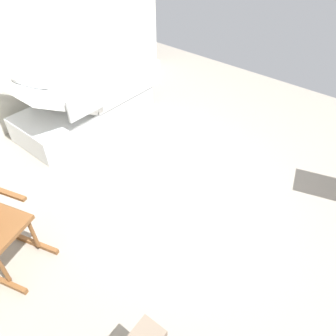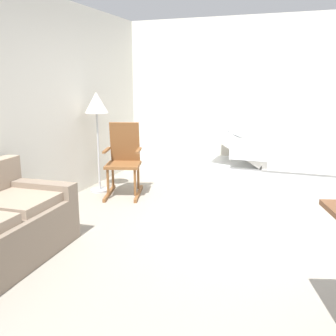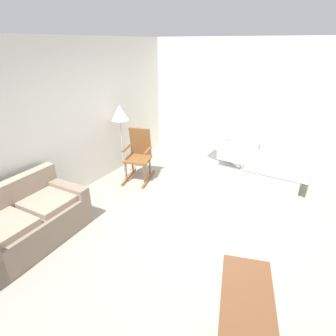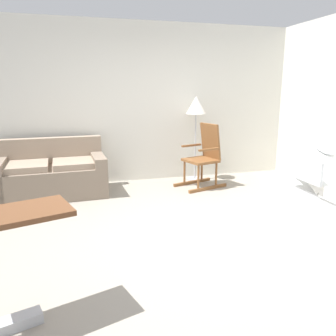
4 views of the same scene
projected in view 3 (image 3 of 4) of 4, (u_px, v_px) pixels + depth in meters
ground_plane at (200, 223)px, 4.29m from camera, size 6.58×6.58×0.00m
back_wall at (77, 118)px, 4.88m from camera, size 5.46×0.10×2.70m
side_wall at (256, 106)px, 5.81m from camera, size 0.10×5.07×2.70m
hospital_bed at (252, 164)px, 5.59m from camera, size 1.05×2.06×1.08m
couch at (27, 223)px, 3.79m from camera, size 1.64×0.93×0.85m
rocking_chair at (139, 155)px, 5.53m from camera, size 0.86×0.67×1.05m
floor_lamp at (120, 118)px, 5.41m from camera, size 0.34×0.34×1.48m
overbed_table at (243, 331)px, 2.15m from camera, size 0.88×0.62×0.84m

